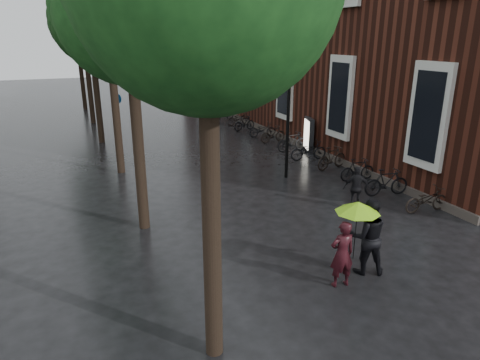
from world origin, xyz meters
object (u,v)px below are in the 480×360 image
person_black (367,236)px  pedestrian_walking (356,188)px  parked_bicycles (291,142)px  ad_lightbox (309,135)px  person_burgundy (342,254)px  lamp_post (288,109)px

person_black → pedestrian_walking: bearing=-100.6°
parked_bicycles → ad_lightbox: size_ratio=10.77×
person_burgundy → person_black: bearing=-156.7°
person_black → lamp_post: size_ratio=0.41×
person_black → pedestrian_walking: 4.21m
person_black → parked_bicycles: (4.22, 11.08, -0.49)m
person_burgundy → pedestrian_walking: bearing=-124.9°
person_black → parked_bicycles: size_ratio=0.10×
parked_bicycles → person_burgundy: bearing=-114.4°
person_black → lamp_post: (1.87, 7.35, 1.88)m
person_burgundy → person_black: person_black is taller
parked_bicycles → ad_lightbox: (0.69, -0.55, 0.40)m
pedestrian_walking → parked_bicycles: bearing=-75.4°
person_black → lamp_post: lamp_post is taller
person_burgundy → ad_lightbox: 12.29m
person_burgundy → lamp_post: 8.38m
person_burgundy → lamp_post: bearing=-103.5°
person_burgundy → parked_bicycles: 12.48m
parked_bicycles → lamp_post: 5.00m
ad_lightbox → parked_bicycles: bearing=160.1°
parked_bicycles → person_black: bearing=-110.8°
person_black → person_burgundy: bearing=40.6°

